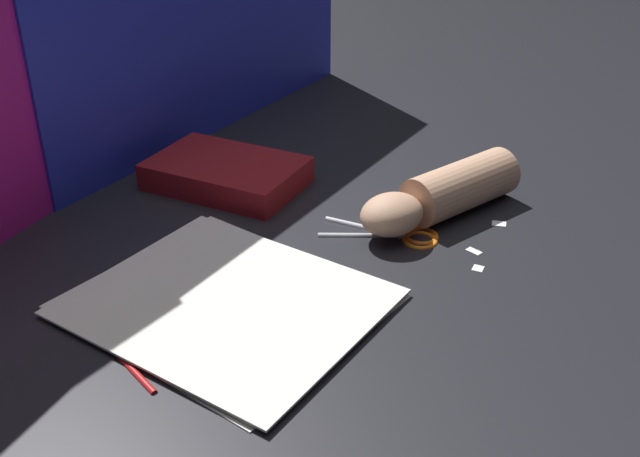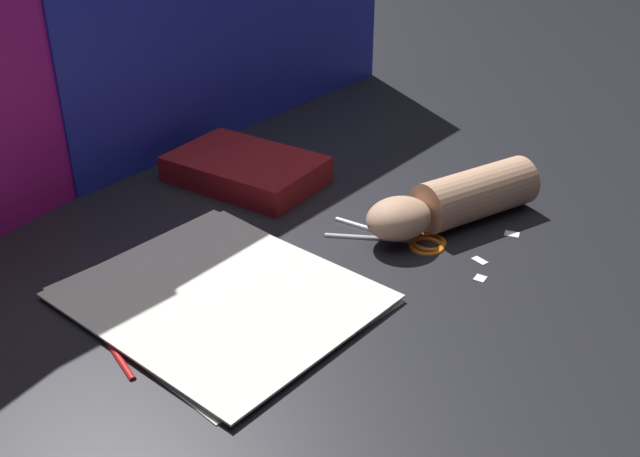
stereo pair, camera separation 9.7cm
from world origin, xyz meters
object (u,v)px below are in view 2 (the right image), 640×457
(scissors, at_px, (407,238))
(hand_forearm, at_px, (455,201))
(book_closed, at_px, (246,169))
(paper_stack, at_px, (220,294))

(scissors, xyz_separation_m, hand_forearm, (0.09, -0.02, 0.03))
(book_closed, height_order, hand_forearm, hand_forearm)
(book_closed, xyz_separation_m, scissors, (0.01, -0.31, -0.02))
(hand_forearm, bearing_deg, book_closed, 106.83)
(paper_stack, distance_m, scissors, 0.29)
(paper_stack, height_order, hand_forearm, hand_forearm)
(scissors, height_order, hand_forearm, hand_forearm)
(book_closed, bearing_deg, scissors, -87.53)
(scissors, relative_size, hand_forearm, 0.60)
(book_closed, bearing_deg, hand_forearm, -73.17)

